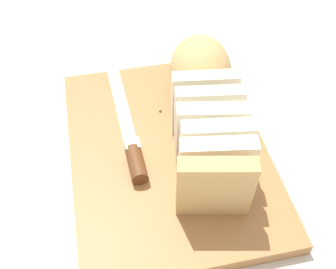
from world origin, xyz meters
name	(u,v)px	position (x,y,z in m)	size (l,w,h in m)	color
ground_plane	(168,156)	(0.00, 0.00, 0.00)	(3.00, 3.00, 0.00)	beige
cutting_board	(168,152)	(0.00, 0.00, 0.01)	(0.39, 0.29, 0.02)	#9E6B3D
bread_loaf	(205,104)	(-0.03, 0.06, 0.07)	(0.32, 0.14, 0.11)	tan
bread_knife	(131,144)	(-0.01, -0.05, 0.03)	(0.29, 0.04, 0.02)	silver
crumb_near_knife	(199,152)	(0.02, 0.04, 0.02)	(0.00, 0.00, 0.00)	tan
crumb_near_loaf	(198,161)	(0.03, 0.04, 0.02)	(0.00, 0.00, 0.00)	tan
crumb_stray_left	(205,133)	(-0.02, 0.06, 0.02)	(0.01, 0.01, 0.01)	tan
crumb_stray_right	(159,110)	(-0.08, 0.00, 0.02)	(0.00, 0.00, 0.00)	tan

